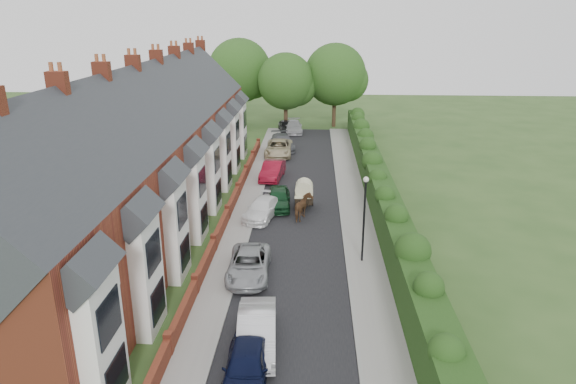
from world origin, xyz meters
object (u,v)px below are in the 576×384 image
Objects in this scene: lamppost at (364,209)px; car_silver_a at (257,331)px; car_silver_b at (249,264)px; horse at (303,208)px; car_navy at (247,365)px; car_green at (278,198)px; car_white at (262,209)px; horse_cart at (304,192)px; car_beige at (279,148)px; car_grey at (282,142)px; car_black at (286,126)px; car_red at (273,170)px.

lamppost reaches higher than car_silver_a.
horse is at bearing 70.12° from car_silver_b.
car_navy reaches higher than car_green.
car_white is (-1.24, 14.80, -0.10)m from car_silver_a.
horse is at bearing -90.00° from horse_cart.
car_beige is at bearing 105.30° from lamppost.
car_green is 17.41m from car_grey.
car_black is at bearing 88.52° from car_silver_b.
car_silver_a is 23.79m from car_red.
car_beige is (-1.09, 33.83, 0.04)m from car_navy.
car_white is (-0.12, 8.51, -0.01)m from car_silver_b.
lamppost reaches higher than horse.
lamppost is 1.12× the size of car_silver_a.
lamppost is at bearing -60.96° from car_green.
lamppost is 0.92× the size of car_beige.
car_silver_a and car_red have the same top height.
lamppost reaches higher than car_white.
horse_cart is (2.76, 10.51, 0.58)m from car_silver_b.
car_beige reaches higher than car_white.
car_white is (-1.09, 17.03, -0.08)m from car_navy.
car_silver_a is 2.25× the size of horse.
car_black is 28.35m from horse.
lamppost reaches higher than car_green.
car_black is (-0.90, 26.00, -0.04)m from car_green.
car_navy is 33.84m from car_beige.
car_green is at bearing 89.73° from car_navy.
car_navy is 19.12m from horse_cart.
car_silver_b is 1.58× the size of horse_cart.
car_red is 1.53× the size of horse_cart.
lamppost reaches higher than car_red.
car_navy is 2.23m from car_silver_a.
car_silver_a reaches higher than car_white.
car_black is at bearing 96.09° from horse_cart.
car_beige reaches higher than car_silver_a.
car_green is 0.81× the size of car_grey.
car_silver_b is 1.05× the size of car_white.
car_silver_b reaches higher than car_white.
car_navy is 0.95× the size of car_white.
car_silver_a is at bearing -99.38° from car_grey.
car_navy is 1.01× the size of car_green.
car_grey is 1.75× the size of horse_cart.
car_navy is at bearing -92.81° from car_green.
car_silver_a is 31.62m from car_beige.
car_silver_b is at bearing -101.30° from car_grey.
lamppost is 26.84m from car_grey.
car_beige reaches higher than car_grey.
car_red is (-1.24, 23.76, -0.00)m from car_silver_a.
car_navy is 0.93× the size of car_red.
car_navy is at bearing -84.97° from car_silver_b.
car_white is 28.00m from car_black.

